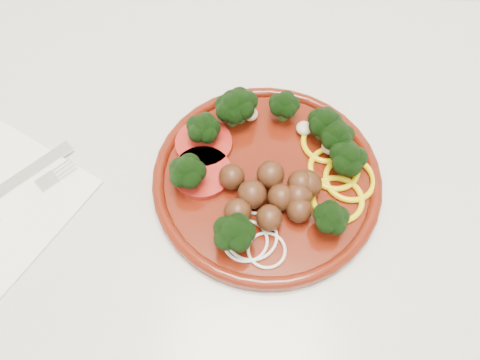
{
  "coord_description": "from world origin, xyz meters",
  "views": [
    {
      "loc": [
        -0.12,
        1.41,
        1.37
      ],
      "look_at": [
        -0.13,
        1.66,
        0.92
      ],
      "focal_mm": 35.0,
      "sensor_mm": 36.0,
      "label": 1
    }
  ],
  "objects": [
    {
      "name": "counter",
      "position": [
        0.0,
        1.7,
        0.45
      ],
      "size": [
        2.4,
        0.6,
        0.9
      ],
      "color": "silver",
      "rests_on": "ground"
    },
    {
      "name": "plate",
      "position": [
        -0.1,
        1.68,
        0.92
      ],
      "size": [
        0.26,
        0.26,
        0.06
      ],
      "rotation": [
        0.0,
        0.0,
        -0.19
      ],
      "color": "#4A1107",
      "rests_on": "counter"
    },
    {
      "name": "napkin",
      "position": [
        -0.4,
        1.63,
        0.9
      ],
      "size": [
        0.22,
        0.22,
        0.0
      ],
      "primitive_type": "cube",
      "rotation": [
        0.0,
        0.0,
        1.08
      ],
      "color": "white",
      "rests_on": "counter"
    }
  ]
}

